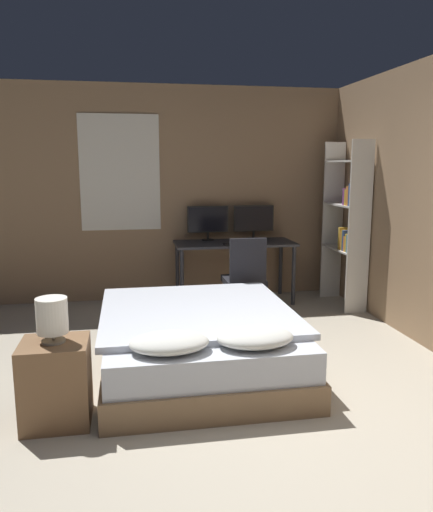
{
  "coord_description": "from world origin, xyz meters",
  "views": [
    {
      "loc": [
        -0.81,
        -2.67,
        1.72
      ],
      "look_at": [
        0.12,
        2.54,
        0.75
      ],
      "focal_mm": 35.0,
      "sensor_mm": 36.0,
      "label": 1
    }
  ],
  "objects_px": {
    "bed": "(199,341)",
    "monitor_left": "(208,221)",
    "desk": "(234,249)",
    "keyboard": "(238,244)",
    "bedside_lamp": "(52,316)",
    "monitor_right": "(254,220)",
    "office_chair": "(245,288)",
    "computer_mouse": "(260,243)",
    "bookshelf": "(348,220)",
    "nightstand": "(56,382)"
  },
  "relations": [
    {
      "from": "bed",
      "to": "monitor_left",
      "type": "distance_m",
      "value": 2.44
    },
    {
      "from": "desk",
      "to": "keyboard",
      "type": "distance_m",
      "value": 0.24
    },
    {
      "from": "desk",
      "to": "monitor_left",
      "type": "relative_size",
      "value": 2.84
    },
    {
      "from": "bedside_lamp",
      "to": "monitor_right",
      "type": "xyz_separation_m",
      "value": [
        2.11,
        2.97,
        0.28
      ]
    },
    {
      "from": "bed",
      "to": "monitor_right",
      "type": "distance_m",
      "value": 2.62
    },
    {
      "from": "office_chair",
      "to": "keyboard",
      "type": "bearing_deg",
      "value": 84.76
    },
    {
      "from": "bed",
      "to": "desk",
      "type": "xyz_separation_m",
      "value": [
        0.75,
        2.06,
        0.42
      ]
    },
    {
      "from": "monitor_left",
      "to": "monitor_right",
      "type": "distance_m",
      "value": 0.6
    },
    {
      "from": "computer_mouse",
      "to": "office_chair",
      "type": "height_order",
      "value": "office_chair"
    },
    {
      "from": "bedside_lamp",
      "to": "monitor_right",
      "type": "relative_size",
      "value": 0.57
    },
    {
      "from": "desk",
      "to": "monitor_right",
      "type": "distance_m",
      "value": 0.51
    },
    {
      "from": "bookshelf",
      "to": "desk",
      "type": "bearing_deg",
      "value": 161.25
    },
    {
      "from": "keyboard",
      "to": "office_chair",
      "type": "distance_m",
      "value": 0.71
    },
    {
      "from": "monitor_left",
      "to": "monitor_right",
      "type": "bearing_deg",
      "value": 0.0
    },
    {
      "from": "bedside_lamp",
      "to": "monitor_right",
      "type": "distance_m",
      "value": 3.66
    },
    {
      "from": "desk",
      "to": "bedside_lamp",
      "type": "bearing_deg",
      "value": -123.31
    },
    {
      "from": "desk",
      "to": "bookshelf",
      "type": "relative_size",
      "value": 0.74
    },
    {
      "from": "nightstand",
      "to": "bedside_lamp",
      "type": "relative_size",
      "value": 1.9
    },
    {
      "from": "bedside_lamp",
      "to": "monitor_right",
      "type": "bearing_deg",
      "value": 54.62
    },
    {
      "from": "bed",
      "to": "keyboard",
      "type": "relative_size",
      "value": 5.5
    },
    {
      "from": "bedside_lamp",
      "to": "office_chair",
      "type": "height_order",
      "value": "office_chair"
    },
    {
      "from": "keyboard",
      "to": "computer_mouse",
      "type": "xyz_separation_m",
      "value": [
        0.27,
        0.0,
        0.01
      ]
    },
    {
      "from": "nightstand",
      "to": "monitor_left",
      "type": "bearing_deg",
      "value": 63.07
    },
    {
      "from": "bed",
      "to": "monitor_left",
      "type": "relative_size",
      "value": 3.75
    },
    {
      "from": "nightstand",
      "to": "bedside_lamp",
      "type": "height_order",
      "value": "bedside_lamp"
    },
    {
      "from": "bed",
      "to": "computer_mouse",
      "type": "distance_m",
      "value": 2.17
    },
    {
      "from": "bedside_lamp",
      "to": "monitor_left",
      "type": "relative_size",
      "value": 0.57
    },
    {
      "from": "nightstand",
      "to": "bookshelf",
      "type": "relative_size",
      "value": 0.28
    },
    {
      "from": "nightstand",
      "to": "computer_mouse",
      "type": "relative_size",
      "value": 8.1
    },
    {
      "from": "office_chair",
      "to": "bookshelf",
      "type": "xyz_separation_m",
      "value": [
        1.35,
        0.35,
        0.69
      ]
    },
    {
      "from": "bed",
      "to": "computer_mouse",
      "type": "relative_size",
      "value": 28.07
    },
    {
      "from": "bed",
      "to": "bookshelf",
      "type": "bearing_deg",
      "value": 38.25
    },
    {
      "from": "bedside_lamp",
      "to": "nightstand",
      "type": "bearing_deg",
      "value": 0.0
    },
    {
      "from": "desk",
      "to": "monitor_right",
      "type": "relative_size",
      "value": 2.84
    },
    {
      "from": "monitor_left",
      "to": "bookshelf",
      "type": "bearing_deg",
      "value": -22.35
    },
    {
      "from": "bookshelf",
      "to": "keyboard",
      "type": "bearing_deg",
      "value": 170.06
    },
    {
      "from": "nightstand",
      "to": "keyboard",
      "type": "distance_m",
      "value": 3.16
    },
    {
      "from": "bed",
      "to": "computer_mouse",
      "type": "bearing_deg",
      "value": 61.1
    },
    {
      "from": "bookshelf",
      "to": "nightstand",
      "type": "bearing_deg",
      "value": -143.34
    },
    {
      "from": "bed",
      "to": "bookshelf",
      "type": "height_order",
      "value": "bookshelf"
    },
    {
      "from": "bedside_lamp",
      "to": "desk",
      "type": "relative_size",
      "value": 0.2
    },
    {
      "from": "desk",
      "to": "keyboard",
      "type": "bearing_deg",
      "value": -90.0
    },
    {
      "from": "keyboard",
      "to": "bookshelf",
      "type": "height_order",
      "value": "bookshelf"
    },
    {
      "from": "bedside_lamp",
      "to": "bookshelf",
      "type": "bearing_deg",
      "value": 36.66
    },
    {
      "from": "monitor_right",
      "to": "keyboard",
      "type": "distance_m",
      "value": 0.58
    },
    {
      "from": "monitor_left",
      "to": "bedside_lamp",
      "type": "bearing_deg",
      "value": -116.93
    },
    {
      "from": "desk",
      "to": "keyboard",
      "type": "xyz_separation_m",
      "value": [
        0.0,
        -0.21,
        0.1
      ]
    },
    {
      "from": "monitor_left",
      "to": "bookshelf",
      "type": "relative_size",
      "value": 0.26
    },
    {
      "from": "nightstand",
      "to": "desk",
      "type": "distance_m",
      "value": 3.32
    },
    {
      "from": "nightstand",
      "to": "keyboard",
      "type": "bearing_deg",
      "value": 54.54
    }
  ]
}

